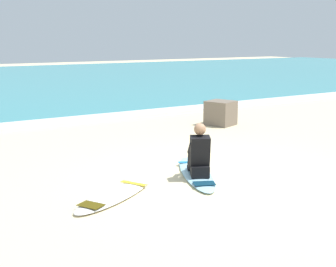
# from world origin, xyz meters

# --- Properties ---
(ground_plane) EXTENTS (80.00, 80.00, 0.00)m
(ground_plane) POSITION_xyz_m (0.00, 0.00, 0.00)
(ground_plane) COLOR beige
(breaking_foam) EXTENTS (80.00, 0.90, 0.11)m
(breaking_foam) POSITION_xyz_m (0.00, 6.64, 0.06)
(breaking_foam) COLOR white
(breaking_foam) RESTS_ON ground
(surfboard_main) EXTENTS (1.40, 2.27, 0.08)m
(surfboard_main) POSITION_xyz_m (-0.25, 0.36, 0.04)
(surfboard_main) COLOR #9ED1E5
(surfboard_main) RESTS_ON ground
(surfer_seated) EXTENTS (0.62, 0.77, 0.95)m
(surfer_seated) POSITION_xyz_m (-0.34, 0.16, 0.44)
(surfer_seated) COLOR black
(surfer_seated) RESTS_ON surfboard_main
(surfboard_spare_near) EXTENTS (1.92, 1.41, 0.08)m
(surfboard_spare_near) POSITION_xyz_m (-2.03, 0.07, 0.04)
(surfboard_spare_near) COLOR white
(surfboard_spare_near) RESTS_ON ground
(shoreline_rock) EXTENTS (0.91, 0.93, 0.70)m
(shoreline_rock) POSITION_xyz_m (3.16, 4.01, 0.35)
(shoreline_rock) COLOR #756656
(shoreline_rock) RESTS_ON ground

